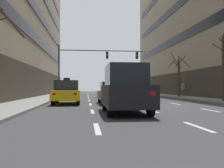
% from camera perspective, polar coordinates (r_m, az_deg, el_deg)
% --- Properties ---
extents(ground_plane, '(120.00, 120.00, 0.00)m').
position_cam_1_polar(ground_plane, '(15.55, 6.47, -5.17)').
color(ground_plane, '#424247').
extents(sidewalk_left, '(2.93, 80.00, 0.14)m').
position_cam_1_polar(sidewalk_left, '(15.74, -21.62, -4.81)').
color(sidewalk_left, gray).
rests_on(sidewalk_left, ground).
extents(lane_stripe_l1_s2, '(0.16, 2.00, 0.01)m').
position_cam_1_polar(lane_stripe_l1_s2, '(7.24, -3.49, -10.26)').
color(lane_stripe_l1_s2, silver).
rests_on(lane_stripe_l1_s2, ground).
extents(lane_stripe_l1_s3, '(0.16, 2.00, 0.01)m').
position_cam_1_polar(lane_stripe_l1_s3, '(12.20, -4.58, -6.38)').
color(lane_stripe_l1_s3, silver).
rests_on(lane_stripe_l1_s3, ground).
extents(lane_stripe_l1_s4, '(0.16, 2.00, 0.01)m').
position_cam_1_polar(lane_stripe_l1_s4, '(17.18, -5.03, -4.74)').
color(lane_stripe_l1_s4, silver).
rests_on(lane_stripe_l1_s4, ground).
extents(lane_stripe_l1_s5, '(0.16, 2.00, 0.01)m').
position_cam_1_polar(lane_stripe_l1_s5, '(22.17, -5.28, -3.84)').
color(lane_stripe_l1_s5, silver).
rests_on(lane_stripe_l1_s5, ground).
extents(lane_stripe_l1_s6, '(0.16, 2.00, 0.01)m').
position_cam_1_polar(lane_stripe_l1_s6, '(27.16, -5.44, -3.27)').
color(lane_stripe_l1_s6, silver).
rests_on(lane_stripe_l1_s6, ground).
extents(lane_stripe_l1_s7, '(0.16, 2.00, 0.01)m').
position_cam_1_polar(lane_stripe_l1_s7, '(32.16, -5.55, -2.87)').
color(lane_stripe_l1_s7, silver).
rests_on(lane_stripe_l1_s7, ground).
extents(lane_stripe_l1_s8, '(0.16, 2.00, 0.01)m').
position_cam_1_polar(lane_stripe_l1_s8, '(37.15, -5.62, -2.59)').
color(lane_stripe_l1_s8, silver).
rests_on(lane_stripe_l1_s8, ground).
extents(lane_stripe_l1_s9, '(0.16, 2.00, 0.01)m').
position_cam_1_polar(lane_stripe_l1_s9, '(42.15, -5.69, -2.37)').
color(lane_stripe_l1_s9, silver).
rests_on(lane_stripe_l1_s9, ground).
extents(lane_stripe_l1_s10, '(0.16, 2.00, 0.01)m').
position_cam_1_polar(lane_stripe_l1_s10, '(47.15, -5.73, -2.19)').
color(lane_stripe_l1_s10, silver).
rests_on(lane_stripe_l1_s10, ground).
extents(lane_stripe_l2_s2, '(0.16, 2.00, 0.01)m').
position_cam_1_polar(lane_stripe_l2_s2, '(7.98, 19.27, -9.33)').
color(lane_stripe_l2_s2, silver).
rests_on(lane_stripe_l2_s2, ground).
extents(lane_stripe_l2_s3, '(0.16, 2.00, 0.01)m').
position_cam_1_polar(lane_stripe_l2_s3, '(12.65, 9.45, -6.16)').
color(lane_stripe_l2_s3, silver).
rests_on(lane_stripe_l2_s3, ground).
extents(lane_stripe_l2_s4, '(0.16, 2.00, 0.01)m').
position_cam_1_polar(lane_stripe_l2_s4, '(17.50, 5.04, -4.66)').
color(lane_stripe_l2_s4, silver).
rests_on(lane_stripe_l2_s4, ground).
extents(lane_stripe_l2_s5, '(0.16, 2.00, 0.01)m').
position_cam_1_polar(lane_stripe_l2_s5, '(22.42, 2.56, -3.80)').
color(lane_stripe_l2_s5, silver).
rests_on(lane_stripe_l2_s5, ground).
extents(lane_stripe_l2_s6, '(0.16, 2.00, 0.01)m').
position_cam_1_polar(lane_stripe_l2_s6, '(27.37, 0.97, -3.25)').
color(lane_stripe_l2_s6, silver).
rests_on(lane_stripe_l2_s6, ground).
extents(lane_stripe_l2_s7, '(0.16, 2.00, 0.01)m').
position_cam_1_polar(lane_stripe_l2_s7, '(32.33, -0.12, -2.87)').
color(lane_stripe_l2_s7, silver).
rests_on(lane_stripe_l2_s7, ground).
extents(lane_stripe_l2_s8, '(0.16, 2.00, 0.01)m').
position_cam_1_polar(lane_stripe_l2_s8, '(37.31, -0.93, -2.58)').
color(lane_stripe_l2_s8, silver).
rests_on(lane_stripe_l2_s8, ground).
extents(lane_stripe_l2_s9, '(0.16, 2.00, 0.01)m').
position_cam_1_polar(lane_stripe_l2_s9, '(42.28, -1.54, -2.36)').
color(lane_stripe_l2_s9, silver).
rests_on(lane_stripe_l2_s9, ground).
extents(lane_stripe_l2_s10, '(0.16, 2.00, 0.01)m').
position_cam_1_polar(lane_stripe_l2_s10, '(47.27, -2.03, -2.19)').
color(lane_stripe_l2_s10, silver).
rests_on(lane_stripe_l2_s10, ground).
extents(lane_stripe_l3_s3, '(0.16, 2.00, 0.01)m').
position_cam_1_polar(lane_stripe_l3_s3, '(13.78, 21.83, -5.67)').
color(lane_stripe_l3_s3, silver).
rests_on(lane_stripe_l3_s3, ground).
extents(lane_stripe_l3_s4, '(0.16, 2.00, 0.01)m').
position_cam_1_polar(lane_stripe_l3_s4, '(18.34, 14.46, -4.46)').
color(lane_stripe_l3_s4, silver).
rests_on(lane_stripe_l3_s4, ground).
extents(lane_stripe_l3_s5, '(0.16, 2.00, 0.01)m').
position_cam_1_polar(lane_stripe_l3_s5, '(23.08, 10.08, -3.71)').
color(lane_stripe_l3_s5, silver).
rests_on(lane_stripe_l3_s5, ground).
extents(lane_stripe_l3_s6, '(0.16, 2.00, 0.01)m').
position_cam_1_polar(lane_stripe_l3_s6, '(27.91, 7.21, -3.20)').
color(lane_stripe_l3_s6, silver).
rests_on(lane_stripe_l3_s6, ground).
extents(lane_stripe_l3_s7, '(0.16, 2.00, 0.01)m').
position_cam_1_polar(lane_stripe_l3_s7, '(32.79, 5.19, -2.83)').
color(lane_stripe_l3_s7, silver).
rests_on(lane_stripe_l3_s7, ground).
extents(lane_stripe_l3_s8, '(0.16, 2.00, 0.01)m').
position_cam_1_polar(lane_stripe_l3_s8, '(37.70, 3.70, -2.56)').
color(lane_stripe_l3_s8, silver).
rests_on(lane_stripe_l3_s8, ground).
extents(lane_stripe_l3_s9, '(0.16, 2.00, 0.01)m').
position_cam_1_polar(lane_stripe_l3_s9, '(42.64, 2.55, -2.35)').
color(lane_stripe_l3_s9, silver).
rests_on(lane_stripe_l3_s9, ground).
extents(lane_stripe_l3_s10, '(0.16, 2.00, 0.01)m').
position_cam_1_polar(lane_stripe_l3_s10, '(47.58, 1.64, -2.18)').
color(lane_stripe_l3_s10, silver).
rests_on(lane_stripe_l3_s10, ground).
extents(car_driving_0, '(1.88, 4.26, 1.58)m').
position_cam_1_polar(car_driving_0, '(17.53, -0.05, -2.13)').
color(car_driving_0, black).
rests_on(car_driving_0, ground).
extents(car_driving_1, '(1.93, 4.60, 2.22)m').
position_cam_1_polar(car_driving_1, '(11.34, 3.03, -1.23)').
color(car_driving_1, black).
rests_on(car_driving_1, ground).
extents(taxi_driving_2, '(1.88, 4.48, 1.86)m').
position_cam_1_polar(taxi_driving_2, '(39.88, 0.80, -1.28)').
color(taxi_driving_2, black).
rests_on(taxi_driving_2, ground).
extents(taxi_driving_3, '(1.85, 4.40, 1.83)m').
position_cam_1_polar(taxi_driving_3, '(33.69, 2.49, -1.40)').
color(taxi_driving_3, black).
rests_on(taxi_driving_3, ground).
extents(taxi_driving_4, '(1.95, 4.50, 1.86)m').
position_cam_1_polar(taxi_driving_4, '(17.82, -10.44, -1.93)').
color(taxi_driving_4, black).
rests_on(taxi_driving_4, ground).
extents(traffic_signal_0, '(10.37, 0.35, 6.04)m').
position_cam_1_polar(traffic_signal_0, '(29.16, -4.88, 5.62)').
color(traffic_signal_0, '#4C4C51').
rests_on(traffic_signal_0, sidewalk_left).
extents(street_tree_0, '(2.45, 2.46, 5.20)m').
position_cam_1_polar(street_tree_0, '(29.24, 15.21, 1.83)').
color(street_tree_0, '#4C3823').
rests_on(street_tree_0, sidewalk_right).
extents(street_tree_2, '(1.45, 1.15, 5.13)m').
position_cam_1_polar(street_tree_2, '(20.97, 24.46, 3.82)').
color(street_tree_2, '#4C3823').
rests_on(street_tree_2, sidewalk_right).
extents(pedestrian_1, '(0.34, 0.48, 1.54)m').
position_cam_1_polar(pedestrian_1, '(31.37, 16.19, -1.04)').
color(pedestrian_1, brown).
rests_on(pedestrian_1, sidewalk_right).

